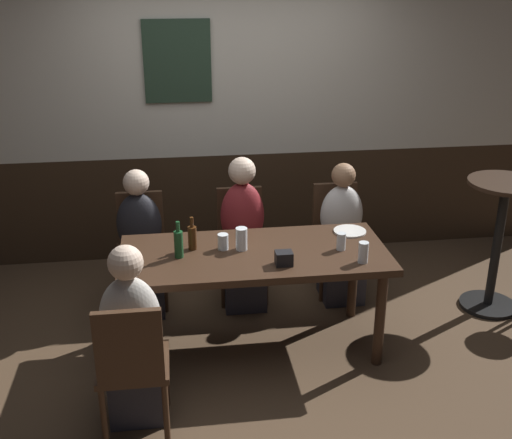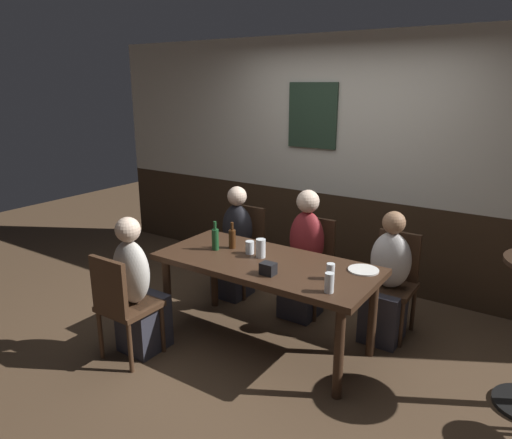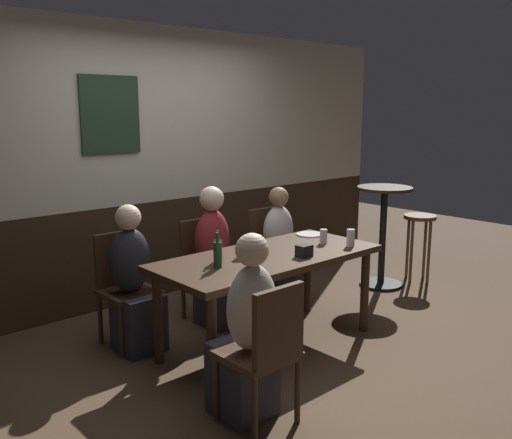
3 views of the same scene
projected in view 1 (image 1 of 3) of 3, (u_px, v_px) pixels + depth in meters
ground_plane at (254, 346)px, 4.50m from camera, size 12.00×12.00×0.00m
wall_back at (229, 115)px, 5.52m from camera, size 6.40×0.13×2.60m
dining_table at (254, 263)px, 4.25m from camera, size 1.79×0.80×0.74m
chair_left_far at (141, 242)px, 4.96m from camera, size 0.40×0.40×0.88m
chair_right_far at (337, 231)px, 5.16m from camera, size 0.40×0.40×0.88m
chair_mid_far at (241, 237)px, 5.06m from camera, size 0.40×0.40×0.88m
chair_left_near at (132, 362)px, 3.46m from camera, size 0.40×0.40×0.88m
person_left_far at (141, 253)px, 4.82m from camera, size 0.34×0.37×1.13m
person_right_far at (342, 243)px, 5.02m from camera, size 0.34×0.37×1.11m
person_mid_far at (243, 243)px, 4.91m from camera, size 0.34×0.37×1.19m
person_left_near at (134, 348)px, 3.62m from camera, size 0.34×0.37×1.15m
beer_glass_tall at (242, 240)px, 4.23m from camera, size 0.08×0.08×0.16m
pint_glass_pale at (223, 243)px, 4.24m from camera, size 0.07×0.07×0.11m
pint_glass_stout at (363, 253)px, 4.05m from camera, size 0.07×0.07×0.14m
pint_glass_amber at (341, 242)px, 4.23m from camera, size 0.06×0.06×0.12m
beer_bottle_green at (179, 243)px, 4.11m from camera, size 0.06×0.06×0.25m
beer_bottle_brown at (192, 237)px, 4.23m from camera, size 0.06×0.06×0.23m
plate_white_large at (350, 231)px, 4.53m from camera, size 0.23×0.23×0.01m
condiment_caddy at (284, 258)px, 4.02m from camera, size 0.11×0.09×0.09m
side_bar_table at (499, 235)px, 4.78m from camera, size 0.56×0.56×1.05m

